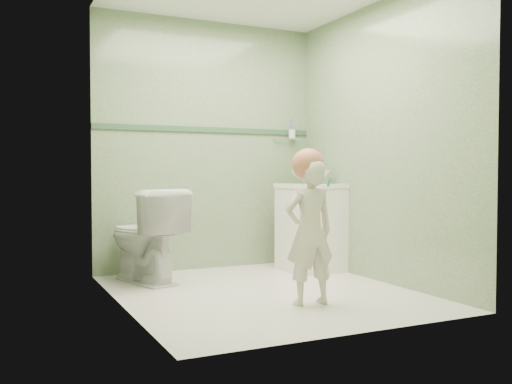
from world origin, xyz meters
TOP-DOWN VIEW (x-y plane):
  - ground at (0.00, 0.00)m, footprint 2.50×2.50m
  - room_shell at (0.00, 0.00)m, footprint 2.50×2.54m
  - trim_stripe at (0.00, 1.24)m, footprint 2.20×0.02m
  - vanity at (0.84, 0.70)m, footprint 0.52×0.50m
  - counter at (0.84, 0.70)m, footprint 0.54×0.52m
  - basin at (0.84, 0.70)m, footprint 0.37×0.37m
  - faucet at (0.84, 0.89)m, footprint 0.03×0.13m
  - cup_holder at (0.89, 1.18)m, footprint 0.26×0.07m
  - toilet at (-0.74, 0.80)m, footprint 0.66×0.88m
  - toddler at (0.11, -0.50)m, footprint 0.38×0.26m
  - hair_cap at (0.11, -0.48)m, footprint 0.23×0.23m
  - teal_toothbrush at (0.18, -0.63)m, footprint 0.11×0.13m

SIDE VIEW (x-z plane):
  - ground at x=0.00m, z-range 0.00..0.00m
  - vanity at x=0.84m, z-range 0.00..0.80m
  - toilet at x=-0.74m, z-range 0.00..0.80m
  - toddler at x=0.11m, z-range 0.00..1.03m
  - counter at x=0.84m, z-range 0.79..0.83m
  - teal_toothbrush at x=0.18m, z-range 0.83..0.91m
  - basin at x=0.84m, z-range 0.83..0.96m
  - faucet at x=0.84m, z-range 0.88..1.06m
  - hair_cap at x=0.11m, z-range 0.88..1.11m
  - room_shell at x=0.00m, z-range 0.00..2.40m
  - cup_holder at x=0.89m, z-range 1.22..1.43m
  - trim_stripe at x=0.00m, z-range 1.33..1.38m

